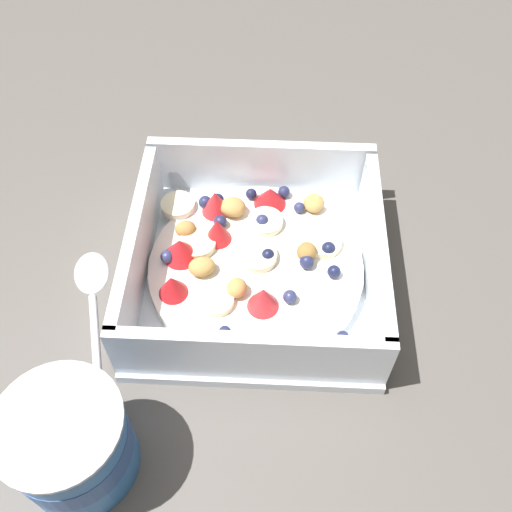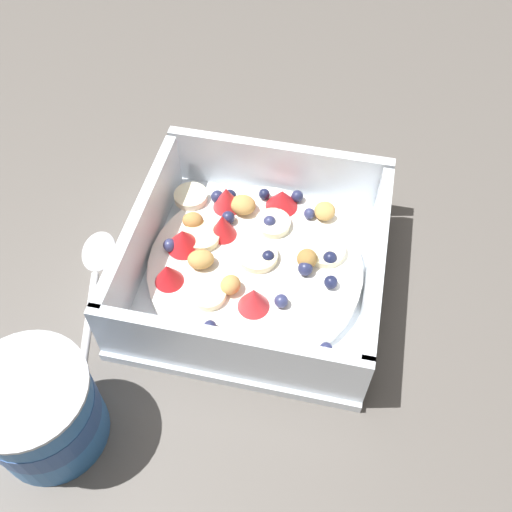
# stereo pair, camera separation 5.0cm
# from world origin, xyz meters

# --- Properties ---
(ground_plane) EXTENTS (2.40, 2.40, 0.00)m
(ground_plane) POSITION_xyz_m (0.00, 0.00, 0.00)
(ground_plane) COLOR #56514C
(fruit_bowl) EXTENTS (0.21, 0.21, 0.07)m
(fruit_bowl) POSITION_xyz_m (-0.01, -0.01, 0.02)
(fruit_bowl) COLOR white
(fruit_bowl) RESTS_ON ground
(spoon) EXTENTS (0.07, 0.17, 0.01)m
(spoon) POSITION_xyz_m (0.14, 0.03, 0.00)
(spoon) COLOR silver
(spoon) RESTS_ON ground
(yogurt_cup) EXTENTS (0.09, 0.09, 0.08)m
(yogurt_cup) POSITION_xyz_m (0.11, 0.17, 0.04)
(yogurt_cup) COLOR #3370B7
(yogurt_cup) RESTS_ON ground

